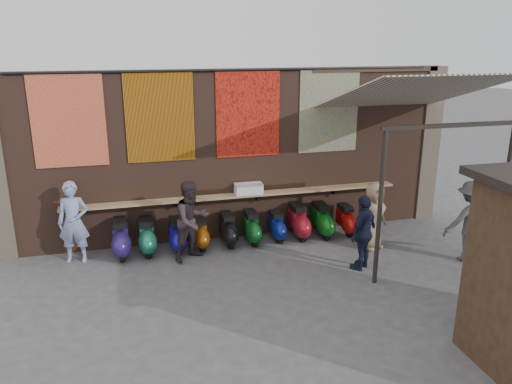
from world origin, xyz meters
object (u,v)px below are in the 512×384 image
diner_left (74,222)px  shopper_grey (471,221)px  scooter_stool_2 (177,235)px  scooter_stool_5 (252,228)px  scooter_stool_3 (201,233)px  shopper_tan (373,216)px  scooter_stool_6 (277,226)px  scooter_stool_7 (298,222)px  scooter_stool_1 (147,237)px  scooter_stool_9 (346,220)px  scooter_stool_0 (121,239)px  shopper_navy (363,232)px  scooter_stool_8 (322,220)px  scooter_stool_4 (228,230)px  diner_right (192,221)px  shelf_box (249,189)px

diner_left → shopper_grey: shopper_grey is taller
scooter_stool_2 → scooter_stool_5: size_ratio=1.00×
scooter_stool_3 → shopper_tan: shopper_tan is taller
scooter_stool_6 → scooter_stool_7: size_ratio=0.83×
scooter_stool_1 → shopper_grey: size_ratio=0.46×
scooter_stool_2 → scooter_stool_3: bearing=4.1°
scooter_stool_9 → diner_left: diner_left is taller
scooter_stool_2 → scooter_stool_5: bearing=1.2°
scooter_stool_2 → diner_left: diner_left is taller
scooter_stool_0 → shopper_navy: bearing=-21.6°
scooter_stool_8 → scooter_stool_9: 0.63m
scooter_stool_8 → shopper_grey: 3.35m
scooter_stool_1 → shopper_navy: shopper_navy is taller
scooter_stool_8 → scooter_stool_3: bearing=179.5°
scooter_stool_8 → shopper_tan: shopper_tan is taller
scooter_stool_2 → scooter_stool_1: bearing=176.1°
scooter_stool_9 → scooter_stool_4: bearing=178.7°
scooter_stool_0 → scooter_stool_1: bearing=2.8°
scooter_stool_0 → scooter_stool_4: 2.42m
scooter_stool_9 → scooter_stool_6: bearing=177.9°
scooter_stool_4 → shopper_grey: shopper_grey is taller
scooter_stool_4 → scooter_stool_6: (1.19, -0.00, -0.03)m
shopper_grey → shopper_tan: shopper_grey is taller
scooter_stool_2 → scooter_stool_8: size_ratio=0.93×
scooter_stool_4 → scooter_stool_9: 2.97m
scooter_stool_4 → scooter_stool_8: scooter_stool_8 is taller
scooter_stool_4 → shopper_navy: (2.45, -1.97, 0.43)m
shopper_grey → scooter_stool_3: bearing=-16.1°
scooter_stool_2 → shopper_tan: size_ratio=0.50×
scooter_stool_2 → scooter_stool_9: size_ratio=1.05×
scooter_stool_1 → diner_right: bearing=-30.1°
scooter_stool_9 → scooter_stool_5: bearing=178.9°
scooter_stool_0 → diner_right: bearing=-19.1°
scooter_stool_5 → scooter_stool_9: size_ratio=1.05×
scooter_stool_7 → shopper_navy: bearing=-69.9°
scooter_stool_6 → diner_right: diner_right is taller
scooter_stool_1 → scooter_stool_8: (4.20, -0.03, 0.01)m
scooter_stool_8 → diner_right: bearing=-170.9°
shopper_tan → scooter_stool_7: bearing=121.0°
shelf_box → scooter_stool_9: (2.40, -0.33, -0.90)m
scooter_stool_2 → scooter_stool_9: bearing=-0.1°
scooter_stool_9 → scooter_stool_2: bearing=179.9°
scooter_stool_2 → shopper_navy: bearing=-27.6°
diner_right → shopper_tan: size_ratio=1.13×
scooter_stool_1 → shopper_tan: size_ratio=0.52×
scooter_stool_5 → scooter_stool_6: 0.63m
scooter_stool_8 → scooter_stool_6: bearing=178.0°
scooter_stool_1 → shopper_navy: size_ratio=0.51×
scooter_stool_9 → scooter_stool_1: bearing=179.4°
scooter_stool_5 → shopper_grey: 4.84m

